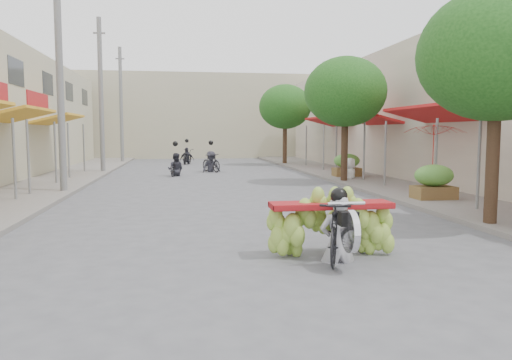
# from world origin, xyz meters

# --- Properties ---
(ground) EXTENTS (120.00, 120.00, 0.00)m
(ground) POSITION_xyz_m (0.00, 0.00, 0.00)
(ground) COLOR #5B5B60
(ground) RESTS_ON ground
(sidewalk_left) EXTENTS (4.00, 60.00, 0.12)m
(sidewalk_left) POSITION_xyz_m (-7.00, 15.00, 0.06)
(sidewalk_left) COLOR gray
(sidewalk_left) RESTS_ON ground
(sidewalk_right) EXTENTS (4.00, 60.00, 0.12)m
(sidewalk_right) POSITION_xyz_m (7.00, 15.00, 0.06)
(sidewalk_right) COLOR gray
(sidewalk_right) RESTS_ON ground
(shophouse_row_right) EXTENTS (9.77, 40.00, 6.00)m
(shophouse_row_right) POSITION_xyz_m (11.99, 14.00, 3.00)
(shophouse_row_right) COLOR #BFB19E
(shophouse_row_right) RESTS_ON ground
(far_building) EXTENTS (20.00, 6.00, 7.00)m
(far_building) POSITION_xyz_m (0.00, 38.00, 3.50)
(far_building) COLOR #B7B090
(far_building) RESTS_ON ground
(utility_pole_mid) EXTENTS (0.60, 0.24, 8.00)m
(utility_pole_mid) POSITION_xyz_m (-5.40, 12.00, 4.03)
(utility_pole_mid) COLOR slate
(utility_pole_mid) RESTS_ON ground
(utility_pole_far) EXTENTS (0.60, 0.24, 8.00)m
(utility_pole_far) POSITION_xyz_m (-5.40, 21.00, 4.03)
(utility_pole_far) COLOR slate
(utility_pole_far) RESTS_ON ground
(utility_pole_back) EXTENTS (0.60, 0.24, 8.00)m
(utility_pole_back) POSITION_xyz_m (-5.40, 30.00, 4.03)
(utility_pole_back) COLOR slate
(utility_pole_back) RESTS_ON ground
(street_tree_near) EXTENTS (3.40, 3.40, 5.25)m
(street_tree_near) POSITION_xyz_m (5.40, 4.00, 3.78)
(street_tree_near) COLOR #3A2719
(street_tree_near) RESTS_ON ground
(street_tree_mid) EXTENTS (3.40, 3.40, 5.25)m
(street_tree_mid) POSITION_xyz_m (5.40, 14.00, 3.78)
(street_tree_mid) COLOR #3A2719
(street_tree_mid) RESTS_ON ground
(street_tree_far) EXTENTS (3.40, 3.40, 5.25)m
(street_tree_far) POSITION_xyz_m (5.40, 26.00, 3.78)
(street_tree_far) COLOR #3A2719
(street_tree_far) RESTS_ON ground
(produce_crate_mid) EXTENTS (1.20, 0.88, 1.16)m
(produce_crate_mid) POSITION_xyz_m (6.20, 8.00, 0.71)
(produce_crate_mid) COLOR brown
(produce_crate_mid) RESTS_ON ground
(produce_crate_far) EXTENTS (1.20, 0.88, 1.16)m
(produce_crate_far) POSITION_xyz_m (6.20, 16.00, 0.71)
(produce_crate_far) COLOR brown
(produce_crate_far) RESTS_ON ground
(banana_motorbike) EXTENTS (2.20, 1.90, 2.05)m
(banana_motorbike) POSITION_xyz_m (1.16, 1.92, 0.69)
(banana_motorbike) COLOR black
(banana_motorbike) RESTS_ON ground
(market_umbrella) EXTENTS (2.27, 2.27, 1.66)m
(market_umbrella) POSITION_xyz_m (6.16, 8.00, 2.43)
(market_umbrella) COLOR #A41A15
(market_umbrella) RESTS_ON ground
(pedestrian) EXTENTS (1.00, 0.98, 1.78)m
(pedestrian) POSITION_xyz_m (6.03, 15.02, 1.01)
(pedestrian) COLOR white
(pedestrian) RESTS_ON ground
(bg_motorbike_a) EXTENTS (0.95, 1.58, 1.95)m
(bg_motorbike_a) POSITION_xyz_m (-1.61, 18.66, 0.77)
(bg_motorbike_a) COLOR black
(bg_motorbike_a) RESTS_ON ground
(bg_motorbike_b) EXTENTS (1.28, 1.80, 1.95)m
(bg_motorbike_b) POSITION_xyz_m (0.26, 20.85, 0.84)
(bg_motorbike_b) COLOR black
(bg_motorbike_b) RESTS_ON ground
(bg_motorbike_c) EXTENTS (1.10, 1.90, 1.95)m
(bg_motorbike_c) POSITION_xyz_m (-0.93, 27.73, 0.77)
(bg_motorbike_c) COLOR black
(bg_motorbike_c) RESTS_ON ground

